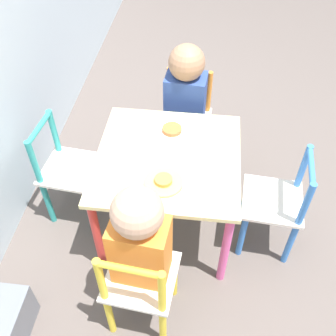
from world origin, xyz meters
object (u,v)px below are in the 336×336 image
object	(u,v)px
plate_right	(172,131)
chair_teal	(68,172)
chair_blue	(277,204)
child_right	(185,99)
storage_bin	(1,318)
chair_yellow	(140,285)
chair_orange	(186,122)
plate_left	(163,182)
kids_table	(168,167)
child_left	(142,243)

from	to	relation	value
plate_right	chair_teal	bearing A→B (deg)	102.11
chair_blue	child_right	bearing A→B (deg)	-131.29
plate_right	storage_bin	xyz separation A→B (m)	(-0.76, 0.60, -0.39)
chair_blue	plate_right	bearing A→B (deg)	-106.90
chair_yellow	child_right	xyz separation A→B (m)	(0.92, -0.08, 0.19)
chair_orange	storage_bin	size ratio (longest dim) A/B	2.59
chair_orange	chair_teal	distance (m)	0.69
plate_left	storage_bin	distance (m)	0.85
child_right	chair_orange	bearing A→B (deg)	90.00
chair_orange	plate_left	distance (m)	0.68
plate_left	storage_bin	size ratio (longest dim) A/B	0.74
kids_table	plate_left	distance (m)	0.17
chair_orange	chair_teal	size ratio (longest dim) A/B	1.00
kids_table	chair_orange	distance (m)	0.51
kids_table	child_left	bearing A→B (deg)	174.29
child_right	plate_right	distance (m)	0.28
chair_yellow	child_left	xyz separation A→B (m)	(0.06, -0.01, 0.19)
chair_yellow	storage_bin	size ratio (longest dim) A/B	2.59
chair_orange	plate_left	world-z (taller)	chair_orange
plate_left	kids_table	bearing A→B (deg)	-0.00
child_right	plate_left	distance (m)	0.58
kids_table	storage_bin	bearing A→B (deg)	135.30
chair_orange	child_right	bearing A→B (deg)	-90.00
kids_table	storage_bin	xyz separation A→B (m)	(-0.61, 0.60, -0.31)
chair_teal	plate_left	size ratio (longest dim) A/B	3.49
chair_blue	plate_left	world-z (taller)	chair_blue
chair_blue	child_right	size ratio (longest dim) A/B	0.73
chair_teal	plate_right	bearing A→B (deg)	-72.24
chair_blue	plate_left	distance (m)	0.55
chair_orange	storage_bin	bearing A→B (deg)	-115.65
kids_table	child_right	bearing A→B (deg)	-4.58
chair_teal	plate_right	world-z (taller)	chair_teal
chair_yellow	storage_bin	world-z (taller)	chair_yellow
chair_teal	chair_yellow	bearing A→B (deg)	-135.03
chair_yellow	chair_orange	size ratio (longest dim) A/B	1.00
kids_table	chair_blue	distance (m)	0.51
chair_blue	plate_left	bearing A→B (deg)	-72.33
chair_orange	plate_right	world-z (taller)	chair_orange
plate_left	plate_right	size ratio (longest dim) A/B	0.80
chair_teal	child_left	xyz separation A→B (m)	(-0.48, -0.45, 0.19)
chair_yellow	chair_blue	xyz separation A→B (m)	(0.45, -0.54, 0.00)
chair_orange	plate_right	size ratio (longest dim) A/B	2.79
plate_right	storage_bin	size ratio (longest dim) A/B	0.93
chair_orange	chair_teal	world-z (taller)	same
chair_blue	plate_right	size ratio (longest dim) A/B	2.79
child_left	chair_teal	bearing A→B (deg)	-41.18
kids_table	child_right	distance (m)	0.43
child_right	plate_left	bearing A→B (deg)	-88.80
chair_teal	chair_blue	size ratio (longest dim) A/B	1.00
chair_yellow	child_right	bearing A→B (deg)	-89.47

